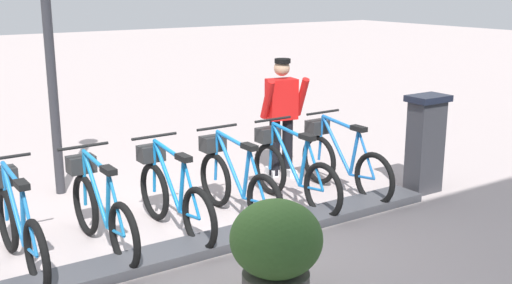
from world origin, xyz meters
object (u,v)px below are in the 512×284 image
bike_docked_1 (291,171)px  bike_docked_3 (172,194)px  bike_docked_5 (18,225)px  payment_kiosk (425,142)px  lamp_post (46,8)px  planter_bush (276,251)px  bike_docked_2 (235,182)px  worker_near_rack (282,113)px  bike_docked_0 (341,161)px  bike_docked_4 (100,209)px

bike_docked_1 → bike_docked_3: bearing=90.0°
bike_docked_3 → bike_docked_5: bearing=90.0°
payment_kiosk → lamp_post: bearing=57.2°
bike_docked_3 → planter_bush: 2.05m
bike_docked_2 → worker_near_rack: 1.80m
payment_kiosk → planter_bush: payment_kiosk is taller
worker_near_rack → planter_bush: 3.85m
bike_docked_5 → bike_docked_2: bearing=-90.0°
lamp_post → payment_kiosk: bearing=-122.8°
payment_kiosk → bike_docked_0: payment_kiosk is taller
bike_docked_0 → planter_bush: size_ratio=1.77×
bike_docked_0 → bike_docked_5: same height
bike_docked_2 → bike_docked_4: size_ratio=1.00×
bike_docked_3 → bike_docked_1: bearing=-90.0°
bike_docked_0 → planter_bush: 3.23m
payment_kiosk → bike_docked_1: payment_kiosk is taller
payment_kiosk → bike_docked_1: 1.83m
bike_docked_1 → worker_near_rack: worker_near_rack is taller
bike_docked_2 → bike_docked_4: (0.00, 1.62, 0.00)m
bike_docked_4 → lamp_post: bearing=-4.9°
bike_docked_4 → payment_kiosk: bearing=-97.9°
bike_docked_2 → planter_bush: bike_docked_2 is taller
planter_bush → bike_docked_2: bearing=-23.2°
bike_docked_3 → worker_near_rack: size_ratio=1.04×
bike_docked_0 → worker_near_rack: bearing=11.7°
lamp_post → planter_bush: size_ratio=3.66×
planter_bush → bike_docked_3: bearing=-1.9°
payment_kiosk → bike_docked_0: bearing=57.9°
planter_bush → bike_docked_0: bearing=-50.6°
bike_docked_0 → worker_near_rack: worker_near_rack is taller
bike_docked_1 → bike_docked_2: 0.81m
payment_kiosk → bike_docked_2: size_ratio=0.74×
bike_docked_5 → lamp_post: size_ratio=0.48×
bike_docked_2 → lamp_post: (1.99, 1.45, 1.93)m
bike_docked_0 → bike_docked_2: same height
bike_docked_1 → bike_docked_3: 1.62m
bike_docked_0 → bike_docked_3: (0.00, 2.42, 0.00)m
payment_kiosk → bike_docked_5: 4.99m
bike_docked_5 → planter_bush: size_ratio=1.77×
bike_docked_1 → bike_docked_3: same height
bike_docked_5 → lamp_post: bearing=-26.1°
bike_docked_0 → bike_docked_3: same height
bike_docked_2 → bike_docked_5: 2.42m
bike_docked_5 → worker_near_rack: bearing=-74.9°
worker_near_rack → lamp_post: size_ratio=0.47×
planter_bush → bike_docked_4: bearing=19.8°
bike_docked_5 → planter_bush: bearing=-142.9°
bike_docked_3 → worker_near_rack: bearing=-65.0°
payment_kiosk → bike_docked_4: size_ratio=0.74×
payment_kiosk → bike_docked_5: payment_kiosk is taller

